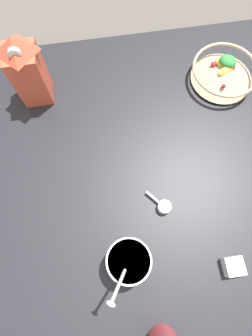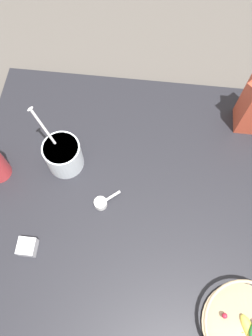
{
  "view_description": "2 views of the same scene",
  "coord_description": "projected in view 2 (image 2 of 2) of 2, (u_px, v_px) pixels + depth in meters",
  "views": [
    {
      "loc": [
        -0.19,
        -0.25,
        0.82
      ],
      "look_at": [
        -0.15,
        -0.01,
        0.09
      ],
      "focal_mm": 28.0,
      "sensor_mm": 36.0,
      "label": 1
    },
    {
      "loc": [
        0.23,
        -0.02,
        1.0
      ],
      "look_at": [
        -0.15,
        -0.06,
        0.12
      ],
      "focal_mm": 35.0,
      "sensor_mm": 36.0,
      "label": 2
    }
  ],
  "objects": [
    {
      "name": "ground_plane",
      "position": [
        141.0,
        230.0,
        1.01
      ],
      "size": [
        6.0,
        6.0,
        0.0
      ],
      "primitive_type": "plane",
      "color": "#4C4742"
    },
    {
      "name": "countertop",
      "position": [
        141.0,
        228.0,
        0.99
      ],
      "size": [
        1.08,
        1.08,
        0.03
      ],
      "color": "black",
      "rests_on": "ground_plane"
    },
    {
      "name": "fruit_bowl",
      "position": [
        246.0,
        326.0,
        0.84
      ],
      "size": [
        0.22,
        0.22,
        0.08
      ],
      "color": "tan",
      "rests_on": "countertop"
    },
    {
      "name": "yogurt_tub",
      "position": [
        63.0,
        155.0,
        1.0
      ],
      "size": [
        0.12,
        0.14,
        0.23
      ],
      "color": "silver",
      "rests_on": "countertop"
    },
    {
      "name": "spice_jar",
      "position": [
        27.0,
        247.0,
        0.94
      ],
      "size": [
        0.05,
        0.05,
        0.04
      ],
      "color": "silver",
      "rests_on": "countertop"
    },
    {
      "name": "measuring_scoop",
      "position": [
        101.0,
        203.0,
        0.99
      ],
      "size": [
        0.07,
        0.08,
        0.03
      ],
      "color": "white",
      "rests_on": "countertop"
    }
  ]
}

